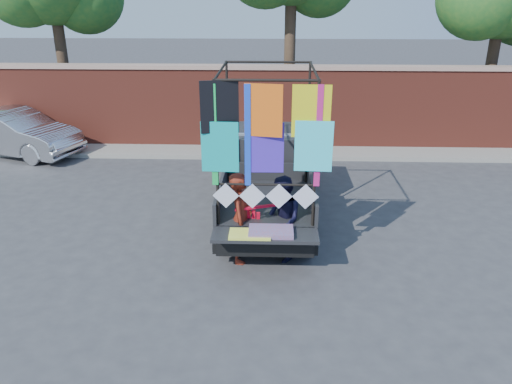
{
  "coord_description": "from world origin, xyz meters",
  "views": [
    {
      "loc": [
        0.5,
        -8.48,
        4.76
      ],
      "look_at": [
        0.2,
        -0.01,
        1.3
      ],
      "focal_mm": 35.0,
      "sensor_mm": 36.0,
      "label": 1
    }
  ],
  "objects_px": {
    "sedan": "(15,133)",
    "man": "(282,219)",
    "pickup_truck": "(267,173)",
    "woman": "(241,218)"
  },
  "relations": [
    {
      "from": "sedan",
      "to": "man",
      "type": "height_order",
      "value": "man"
    },
    {
      "from": "sedan",
      "to": "pickup_truck",
      "type": "bearing_deg",
      "value": -96.71
    },
    {
      "from": "sedan",
      "to": "woman",
      "type": "relative_size",
      "value": 2.41
    },
    {
      "from": "sedan",
      "to": "man",
      "type": "relative_size",
      "value": 2.57
    },
    {
      "from": "pickup_truck",
      "to": "woman",
      "type": "relative_size",
      "value": 3.13
    },
    {
      "from": "sedan",
      "to": "man",
      "type": "xyz_separation_m",
      "value": [
        8.08,
        -6.15,
        0.13
      ]
    },
    {
      "from": "pickup_truck",
      "to": "sedan",
      "type": "xyz_separation_m",
      "value": [
        -7.77,
        3.79,
        -0.17
      ]
    },
    {
      "from": "pickup_truck",
      "to": "woman",
      "type": "xyz_separation_m",
      "value": [
        -0.46,
        -2.44,
        0.01
      ]
    },
    {
      "from": "pickup_truck",
      "to": "woman",
      "type": "bearing_deg",
      "value": -100.57
    },
    {
      "from": "pickup_truck",
      "to": "man",
      "type": "xyz_separation_m",
      "value": [
        0.31,
        -2.36,
        -0.05
      ]
    }
  ]
}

